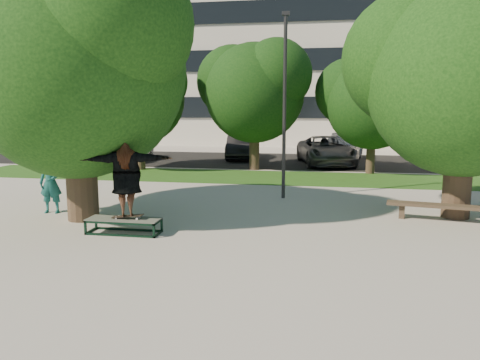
% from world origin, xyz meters
% --- Properties ---
extents(ground, '(120.00, 120.00, 0.00)m').
position_xyz_m(ground, '(0.00, 0.00, 0.00)').
color(ground, '#A7A29A').
rests_on(ground, ground).
extents(grass_strip, '(30.00, 4.00, 0.02)m').
position_xyz_m(grass_strip, '(1.00, 9.50, 0.01)').
color(grass_strip, '#264C15').
rests_on(grass_strip, ground).
extents(asphalt_strip, '(40.00, 8.00, 0.01)m').
position_xyz_m(asphalt_strip, '(0.00, 16.00, 0.01)').
color(asphalt_strip, black).
rests_on(asphalt_strip, ground).
extents(tree_left, '(6.96, 5.95, 7.12)m').
position_xyz_m(tree_left, '(-4.29, 1.09, 4.42)').
color(tree_left, '#38281E').
rests_on(tree_left, ground).
extents(tree_right, '(6.24, 5.33, 6.51)m').
position_xyz_m(tree_right, '(5.92, 3.08, 4.09)').
color(tree_right, '#38281E').
rests_on(tree_right, ground).
extents(bg_tree_left, '(5.28, 4.51, 5.77)m').
position_xyz_m(bg_tree_left, '(-6.57, 11.07, 3.73)').
color(bg_tree_left, '#38281E').
rests_on(bg_tree_left, ground).
extents(bg_tree_mid, '(5.76, 4.92, 6.24)m').
position_xyz_m(bg_tree_mid, '(-1.08, 12.08, 4.02)').
color(bg_tree_mid, '#38281E').
rests_on(bg_tree_mid, ground).
extents(bg_tree_right, '(5.04, 4.31, 5.43)m').
position_xyz_m(bg_tree_right, '(4.43, 11.57, 3.49)').
color(bg_tree_right, '#38281E').
rests_on(bg_tree_right, ground).
extents(lamppost, '(0.25, 0.15, 6.11)m').
position_xyz_m(lamppost, '(1.00, 5.00, 3.15)').
color(lamppost, '#2D2D30').
rests_on(lamppost, ground).
extents(office_building, '(30.00, 14.12, 16.00)m').
position_xyz_m(office_building, '(-2.00, 31.98, 8.00)').
color(office_building, silver).
rests_on(office_building, ground).
extents(grind_box, '(1.80, 0.60, 0.38)m').
position_xyz_m(grind_box, '(-2.50, -0.18, 0.19)').
color(grind_box, black).
rests_on(grind_box, ground).
extents(skater_rig, '(2.30, 1.18, 1.89)m').
position_xyz_m(skater_rig, '(-2.39, -0.18, 1.36)').
color(skater_rig, white).
rests_on(skater_rig, grind_box).
extents(bystander, '(0.71, 0.52, 1.79)m').
position_xyz_m(bystander, '(-5.50, 1.59, 0.90)').
color(bystander, '#165655').
rests_on(bystander, ground).
extents(bench, '(3.09, 0.95, 0.47)m').
position_xyz_m(bench, '(5.61, 2.42, 0.39)').
color(bench, '#48392B').
rests_on(bench, ground).
extents(car_silver_a, '(2.28, 4.50, 1.47)m').
position_xyz_m(car_silver_a, '(-8.50, 14.86, 0.73)').
color(car_silver_a, silver).
rests_on(car_silver_a, asphalt_strip).
extents(car_dark, '(2.01, 4.44, 1.41)m').
position_xyz_m(car_dark, '(-2.49, 16.50, 0.71)').
color(car_dark, black).
rests_on(car_dark, asphalt_strip).
extents(car_grey, '(3.50, 5.80, 1.51)m').
position_xyz_m(car_grey, '(2.50, 14.61, 0.75)').
color(car_grey, '#5E5D62').
rests_on(car_grey, asphalt_strip).
extents(car_silver_b, '(2.96, 5.48, 1.51)m').
position_xyz_m(car_silver_b, '(3.37, 16.50, 0.75)').
color(car_silver_b, '#B3B2B7').
rests_on(car_silver_b, asphalt_strip).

